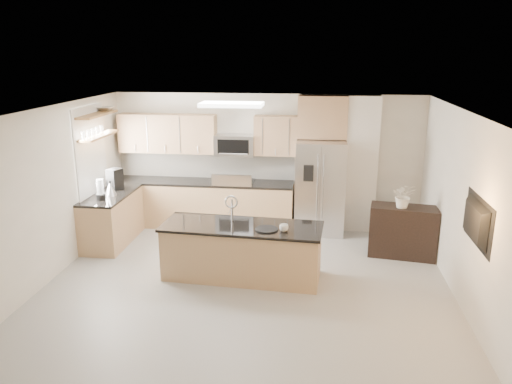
# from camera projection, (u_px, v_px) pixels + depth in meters

# --- Properties ---
(floor) EXTENTS (6.50, 6.50, 0.00)m
(floor) POSITION_uv_depth(u_px,v_px,m) (243.00, 298.00, 7.09)
(floor) COLOR gray
(floor) RESTS_ON ground
(ceiling) EXTENTS (6.00, 6.50, 0.02)m
(ceiling) POSITION_uv_depth(u_px,v_px,m) (241.00, 115.00, 6.38)
(ceiling) COLOR white
(ceiling) RESTS_ON wall_back
(wall_back) EXTENTS (6.00, 0.02, 2.60)m
(wall_back) POSITION_uv_depth(u_px,v_px,m) (267.00, 160.00, 9.83)
(wall_back) COLOR beige
(wall_back) RESTS_ON floor
(wall_front) EXTENTS (6.00, 0.02, 2.60)m
(wall_front) POSITION_uv_depth(u_px,v_px,m) (175.00, 349.00, 3.63)
(wall_front) COLOR beige
(wall_front) RESTS_ON floor
(wall_left) EXTENTS (0.02, 6.50, 2.60)m
(wall_left) POSITION_uv_depth(u_px,v_px,m) (34.00, 203.00, 7.09)
(wall_left) COLOR beige
(wall_left) RESTS_ON floor
(wall_right) EXTENTS (0.02, 6.50, 2.60)m
(wall_right) POSITION_uv_depth(u_px,v_px,m) (474.00, 220.00, 6.38)
(wall_right) COLOR beige
(wall_right) RESTS_ON floor
(back_counter) EXTENTS (3.55, 0.66, 1.44)m
(back_counter) POSITION_uv_depth(u_px,v_px,m) (204.00, 203.00, 9.90)
(back_counter) COLOR tan
(back_counter) RESTS_ON floor
(left_counter) EXTENTS (0.66, 1.50, 0.92)m
(left_counter) POSITION_uv_depth(u_px,v_px,m) (112.00, 218.00, 9.04)
(left_counter) COLOR tan
(left_counter) RESTS_ON floor
(range) EXTENTS (0.76, 0.64, 1.14)m
(range) POSITION_uv_depth(u_px,v_px,m) (234.00, 204.00, 9.82)
(range) COLOR black
(range) RESTS_ON floor
(upper_cabinets) EXTENTS (3.50, 0.33, 0.75)m
(upper_cabinets) POSITION_uv_depth(u_px,v_px,m) (199.00, 134.00, 9.69)
(upper_cabinets) COLOR tan
(upper_cabinets) RESTS_ON wall_back
(microwave) EXTENTS (0.76, 0.40, 0.40)m
(microwave) POSITION_uv_depth(u_px,v_px,m) (235.00, 145.00, 9.62)
(microwave) COLOR #B6B6B9
(microwave) RESTS_ON upper_cabinets
(refrigerator) EXTENTS (0.92, 0.78, 1.78)m
(refrigerator) POSITION_uv_depth(u_px,v_px,m) (320.00, 187.00, 9.46)
(refrigerator) COLOR #B6B6B9
(refrigerator) RESTS_ON floor
(partition_column) EXTENTS (0.60, 0.30, 2.60)m
(partition_column) POSITION_uv_depth(u_px,v_px,m) (361.00, 165.00, 9.47)
(partition_column) COLOR silver
(partition_column) RESTS_ON floor
(window) EXTENTS (0.04, 1.15, 1.65)m
(window) POSITION_uv_depth(u_px,v_px,m) (90.00, 153.00, 8.75)
(window) COLOR white
(window) RESTS_ON wall_left
(shelf_lower) EXTENTS (0.30, 1.20, 0.04)m
(shelf_lower) POSITION_uv_depth(u_px,v_px,m) (98.00, 136.00, 8.75)
(shelf_lower) COLOR brown
(shelf_lower) RESTS_ON wall_left
(shelf_upper) EXTENTS (0.30, 1.20, 0.04)m
(shelf_upper) POSITION_uv_depth(u_px,v_px,m) (96.00, 114.00, 8.65)
(shelf_upper) COLOR brown
(shelf_upper) RESTS_ON wall_left
(ceiling_fixture) EXTENTS (1.00, 0.50, 0.06)m
(ceiling_fixture) POSITION_uv_depth(u_px,v_px,m) (232.00, 104.00, 7.96)
(ceiling_fixture) COLOR white
(ceiling_fixture) RESTS_ON ceiling
(island) EXTENTS (2.48, 1.03, 1.27)m
(island) POSITION_uv_depth(u_px,v_px,m) (242.00, 251.00, 7.66)
(island) COLOR tan
(island) RESTS_ON floor
(credenza) EXTENTS (1.16, 0.62, 0.88)m
(credenza) POSITION_uv_depth(u_px,v_px,m) (403.00, 232.00, 8.43)
(credenza) COLOR black
(credenza) RESTS_ON floor
(cup) EXTENTS (0.18, 0.18, 0.11)m
(cup) POSITION_uv_depth(u_px,v_px,m) (284.00, 228.00, 7.28)
(cup) COLOR white
(cup) RESTS_ON island
(platter) EXTENTS (0.38, 0.38, 0.02)m
(platter) POSITION_uv_depth(u_px,v_px,m) (267.00, 229.00, 7.35)
(platter) COLOR black
(platter) RESTS_ON island
(blender) EXTENTS (0.16, 0.16, 0.36)m
(blender) POSITION_uv_depth(u_px,v_px,m) (100.00, 191.00, 8.52)
(blender) COLOR black
(blender) RESTS_ON left_counter
(kettle) EXTENTS (0.21, 0.21, 0.26)m
(kettle) POSITION_uv_depth(u_px,v_px,m) (110.00, 189.00, 8.79)
(kettle) COLOR #B6B6B9
(kettle) RESTS_ON left_counter
(coffee_maker) EXTENTS (0.28, 0.31, 0.38)m
(coffee_maker) POSITION_uv_depth(u_px,v_px,m) (115.00, 180.00, 9.16)
(coffee_maker) COLOR black
(coffee_maker) RESTS_ON left_counter
(bowl) EXTENTS (0.39, 0.39, 0.09)m
(bowl) POSITION_uv_depth(u_px,v_px,m) (105.00, 108.00, 9.00)
(bowl) COLOR #B6B6B9
(bowl) RESTS_ON shelf_upper
(flower_vase) EXTENTS (0.56, 0.48, 0.62)m
(flower_vase) POSITION_uv_depth(u_px,v_px,m) (404.00, 190.00, 8.18)
(flower_vase) COLOR silver
(flower_vase) RESTS_ON credenza
(television) EXTENTS (0.14, 1.08, 0.62)m
(television) POSITION_uv_depth(u_px,v_px,m) (471.00, 221.00, 6.18)
(television) COLOR black
(television) RESTS_ON wall_right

